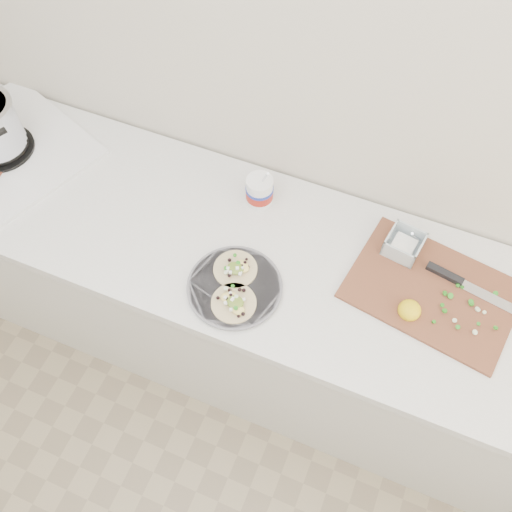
% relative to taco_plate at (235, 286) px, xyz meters
% --- Properties ---
extents(counter, '(2.44, 0.66, 0.90)m').
position_rel_taco_plate_xyz_m(counter, '(-0.09, 0.17, -0.47)').
color(counter, silver).
rests_on(counter, ground).
extents(taco_plate, '(0.30, 0.30, 0.04)m').
position_rel_taco_plate_xyz_m(taco_plate, '(0.00, 0.00, 0.00)').
color(taco_plate, slate).
rests_on(taco_plate, counter).
extents(tub, '(0.09, 0.09, 0.21)m').
position_rel_taco_plate_xyz_m(tub, '(-0.06, 0.34, 0.05)').
color(tub, white).
rests_on(tub, counter).
extents(cutboard, '(0.55, 0.42, 0.08)m').
position_rel_taco_plate_xyz_m(cutboard, '(0.56, 0.24, 0.00)').
color(cutboard, brown).
rests_on(cutboard, counter).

